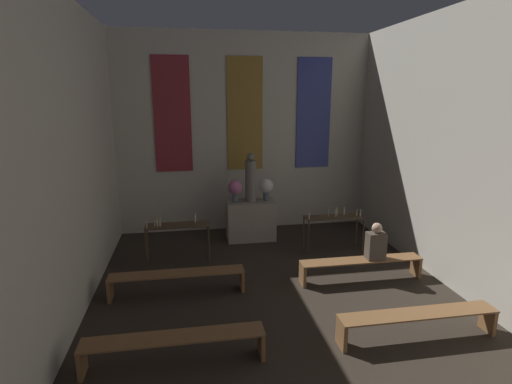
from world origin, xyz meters
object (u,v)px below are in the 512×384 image
object	(u,v)px
altar	(251,220)
pew_back_right	(361,264)
statue	(251,179)
pew_third_right	(418,319)
candle_rack_left	(177,229)
pew_third_left	(174,343)
flower_vase_right	(266,187)
candle_rack_right	(334,221)
pew_back_left	(177,278)
flower_vase_left	(235,188)
person_seated	(376,243)

from	to	relation	value
altar	pew_back_right	world-z (taller)	altar
altar	statue	bearing A→B (deg)	0.00
statue	pew_third_right	xyz separation A→B (m)	(1.79, -4.72, -1.23)
statue	candle_rack_left	bearing A→B (deg)	-149.02
candle_rack_left	pew_third_left	world-z (taller)	candle_rack_left
flower_vase_right	pew_third_left	world-z (taller)	flower_vase_right
candle_rack_right	statue	bearing A→B (deg)	148.97
altar	statue	distance (m)	1.07
pew_third_left	pew_third_right	size ratio (longest dim) A/B	1.00
statue	pew_back_left	bearing A→B (deg)	-123.49
flower_vase_left	pew_third_left	xyz separation A→B (m)	(-1.40, -4.72, -1.02)
statue	flower_vase_left	size ratio (longest dim) A/B	2.18
candle_rack_right	person_seated	distance (m)	1.64
pew_third_right	altar	bearing A→B (deg)	110.75
pew_third_right	person_seated	bearing A→B (deg)	82.08
flower_vase_left	pew_back_right	xyz separation A→B (m)	(2.18, -2.71, -1.02)
candle_rack_left	person_seated	world-z (taller)	person_seated
flower_vase_right	pew_third_left	size ratio (longest dim) A/B	0.23
candle_rack_left	pew_back_right	distance (m)	3.97
flower_vase_left	pew_back_left	distance (m)	3.21
pew_back_left	person_seated	xyz separation A→B (m)	(3.86, 0.00, 0.43)
candle_rack_right	pew_back_left	world-z (taller)	candle_rack_right
altar	candle_rack_right	size ratio (longest dim) A/B	0.87
person_seated	flower_vase_right	bearing A→B (deg)	121.80
pew_back_right	flower_vase_right	bearing A→B (deg)	117.31
statue	person_seated	size ratio (longest dim) A/B	1.66
candle_rack_left	pew_third_right	distance (m)	5.13
candle_rack_left	pew_back_right	xyz separation A→B (m)	(3.60, -1.62, -0.39)
altar	candle_rack_left	world-z (taller)	candle_rack_left
flower_vase_right	candle_rack_right	distance (m)	1.90
altar	flower_vase_left	xyz separation A→B (m)	(-0.39, -0.00, 0.86)
altar	pew_third_right	bearing A→B (deg)	-69.25
statue	flower_vase_left	xyz separation A→B (m)	(-0.39, -0.00, -0.21)
pew_third_right	pew_back_left	bearing A→B (deg)	150.58
candle_rack_right	pew_third_right	xyz separation A→B (m)	(-0.02, -3.64, -0.39)
person_seated	altar	bearing A→B (deg)	127.43
flower_vase_left	flower_vase_right	size ratio (longest dim) A/B	1.00
pew_third_left	pew_back_left	xyz separation A→B (m)	(0.00, 2.02, 0.00)
pew_third_left	person_seated	xyz separation A→B (m)	(3.86, 2.02, 0.43)
altar	pew_back_left	size ratio (longest dim) A/B	0.49
flower_vase_left	pew_back_left	world-z (taller)	flower_vase_left
flower_vase_right	candle_rack_left	xyz separation A→B (m)	(-2.21, -1.09, -0.63)
candle_rack_left	pew_third_right	xyz separation A→B (m)	(3.60, -3.64, -0.39)
flower_vase_right	pew_back_left	size ratio (longest dim) A/B	0.23
pew_third_right	person_seated	xyz separation A→B (m)	(0.28, 2.02, 0.43)
candle_rack_right	pew_back_right	bearing A→B (deg)	-90.72
pew_back_left	flower_vase_right	bearing A→B (deg)	51.10
statue	pew_back_right	size ratio (longest dim) A/B	0.50
candle_rack_left	person_seated	bearing A→B (deg)	-22.59
flower_vase_right	candle_rack_left	world-z (taller)	flower_vase_right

